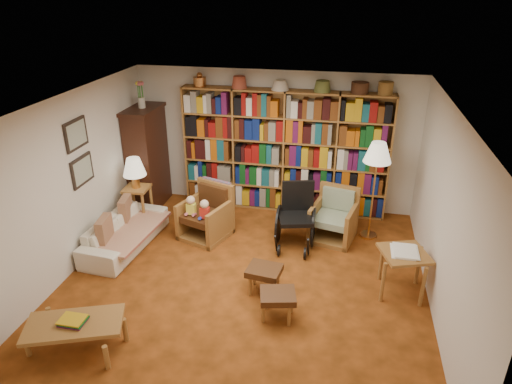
% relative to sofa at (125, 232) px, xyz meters
% --- Properties ---
extents(floor, '(5.00, 5.00, 0.00)m').
position_rel_sofa_xyz_m(floor, '(2.05, -0.50, -0.25)').
color(floor, '#9E4A18').
rests_on(floor, ground).
extents(ceiling, '(5.00, 5.00, 0.00)m').
position_rel_sofa_xyz_m(ceiling, '(2.05, -0.50, 2.25)').
color(ceiling, silver).
rests_on(ceiling, wall_back).
extents(wall_back, '(5.00, 0.00, 5.00)m').
position_rel_sofa_xyz_m(wall_back, '(2.05, 2.00, 1.00)').
color(wall_back, silver).
rests_on(wall_back, floor).
extents(wall_front, '(5.00, 0.00, 5.00)m').
position_rel_sofa_xyz_m(wall_front, '(2.05, -3.00, 1.00)').
color(wall_front, silver).
rests_on(wall_front, floor).
extents(wall_left, '(0.00, 5.00, 5.00)m').
position_rel_sofa_xyz_m(wall_left, '(-0.45, -0.50, 1.00)').
color(wall_left, silver).
rests_on(wall_left, floor).
extents(wall_right, '(0.00, 5.00, 5.00)m').
position_rel_sofa_xyz_m(wall_right, '(4.55, -0.50, 1.00)').
color(wall_right, silver).
rests_on(wall_right, floor).
extents(bookshelf, '(3.60, 0.30, 2.42)m').
position_rel_sofa_xyz_m(bookshelf, '(2.25, 1.83, 0.92)').
color(bookshelf, olive).
rests_on(bookshelf, floor).
extents(curio_cabinet, '(0.50, 0.95, 2.40)m').
position_rel_sofa_xyz_m(curio_cabinet, '(-0.20, 1.50, 0.71)').
color(curio_cabinet, '#34170E').
rests_on(curio_cabinet, floor).
extents(framed_pictures, '(0.03, 0.52, 0.97)m').
position_rel_sofa_xyz_m(framed_pictures, '(-0.43, -0.20, 1.38)').
color(framed_pictures, black).
rests_on(framed_pictures, wall_left).
extents(sofa, '(1.75, 0.81, 0.49)m').
position_rel_sofa_xyz_m(sofa, '(0.00, 0.00, 0.00)').
color(sofa, beige).
rests_on(sofa, floor).
extents(sofa_throw, '(0.91, 1.53, 0.04)m').
position_rel_sofa_xyz_m(sofa_throw, '(0.05, 0.00, 0.05)').
color(sofa_throw, beige).
rests_on(sofa_throw, sofa).
extents(cushion_left, '(0.20, 0.42, 0.40)m').
position_rel_sofa_xyz_m(cushion_left, '(-0.13, 0.35, 0.20)').
color(cushion_left, maroon).
rests_on(cushion_left, sofa).
extents(cushion_right, '(0.18, 0.41, 0.40)m').
position_rel_sofa_xyz_m(cushion_right, '(-0.13, -0.35, 0.20)').
color(cushion_right, maroon).
rests_on(cushion_right, sofa).
extents(side_table_lamp, '(0.43, 0.43, 0.69)m').
position_rel_sofa_xyz_m(side_table_lamp, '(-0.10, 0.75, 0.25)').
color(side_table_lamp, olive).
rests_on(side_table_lamp, floor).
extents(table_lamp, '(0.39, 0.39, 0.53)m').
position_rel_sofa_xyz_m(table_lamp, '(-0.10, 0.75, 0.80)').
color(table_lamp, gold).
rests_on(table_lamp, side_table_lamp).
extents(armchair_leather, '(0.93, 0.93, 0.89)m').
position_rel_sofa_xyz_m(armchair_leather, '(1.15, 0.64, 0.12)').
color(armchair_leather, olive).
rests_on(armchair_leather, floor).
extents(armchair_sage, '(0.83, 0.84, 0.84)m').
position_rel_sofa_xyz_m(armchair_sage, '(3.21, 0.99, 0.07)').
color(armchair_sage, olive).
rests_on(armchair_sage, floor).
extents(wheelchair, '(0.61, 0.83, 1.03)m').
position_rel_sofa_xyz_m(wheelchair, '(2.63, 0.62, 0.22)').
color(wheelchair, black).
rests_on(wheelchair, floor).
extents(floor_lamp, '(0.43, 0.43, 1.63)m').
position_rel_sofa_xyz_m(floor_lamp, '(3.79, 1.10, 1.16)').
color(floor_lamp, gold).
rests_on(floor_lamp, floor).
extents(side_table_papers, '(0.72, 0.72, 0.66)m').
position_rel_sofa_xyz_m(side_table_papers, '(4.17, -0.36, 0.29)').
color(side_table_papers, olive).
rests_on(side_table_papers, floor).
extents(footstool_a, '(0.49, 0.43, 0.38)m').
position_rel_sofa_xyz_m(footstool_a, '(2.37, -0.71, 0.06)').
color(footstool_a, '#4B2D14').
rests_on(footstool_a, floor).
extents(footstool_b, '(0.51, 0.46, 0.37)m').
position_rel_sofa_xyz_m(footstool_b, '(2.63, -1.19, 0.05)').
color(footstool_b, '#4B2D14').
rests_on(footstool_b, floor).
extents(coffee_table, '(1.18, 0.87, 0.42)m').
position_rel_sofa_xyz_m(coffee_table, '(0.46, -2.18, 0.07)').
color(coffee_table, olive).
rests_on(coffee_table, floor).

